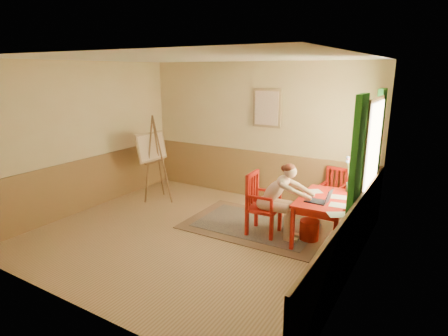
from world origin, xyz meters
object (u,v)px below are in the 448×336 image
Objects in this scene: easel at (153,150)px; figure at (279,197)px; table at (324,203)px; chair_back at (333,193)px; laptop at (320,200)px; chair_left at (261,204)px.

figure is at bearing -7.66° from easel.
chair_back reaches higher than table.
table is 3.63m from easel.
laptop is at bearing -87.88° from table.
chair_left is at bearing -176.88° from figure.
figure is 0.71× the size of easel.
table is at bearing -82.61° from chair_back.
chair_left is at bearing -179.64° from laptop.
chair_left is at bearing -8.87° from easel.
chair_back is 0.73× the size of figure.
table is at bearing 92.12° from laptop.
easel reaches higher than chair_left.
figure is 3.00m from easel.
laptop is at bearing -6.44° from easel.
figure is at bearing -159.49° from table.
figure reaches higher than laptop.
laptop is (0.01, -0.25, 0.14)m from table.
chair_left is 2.69× the size of laptop.
chair_left reaches higher than table.
chair_back is 1.39m from laptop.
table is 1.00m from chair_left.
chair_back is at bearing 69.07° from figure.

